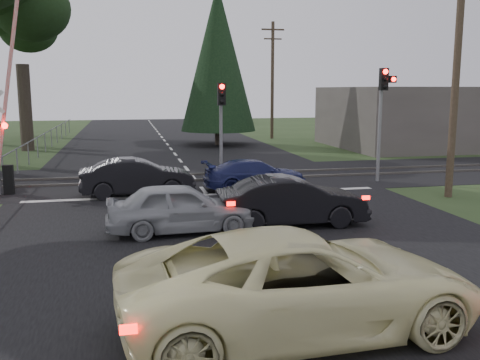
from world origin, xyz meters
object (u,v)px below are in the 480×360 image
object	(u,v)px
crossing_signal	(2,139)
blue_sedan	(255,175)
dark_hatchback	(292,201)
utility_pole_far	(218,82)
utility_pole_mid	(272,78)
cream_coupe	(301,282)
dark_car_far	(137,177)
utility_pole_near	(457,64)
silver_car	(181,208)
traffic_signal_center	(221,115)
traffic_signal_right	(383,102)

from	to	relation	value
crossing_signal	blue_sedan	world-z (taller)	crossing_signal
dark_hatchback	utility_pole_far	bearing A→B (deg)	-6.10
crossing_signal	utility_pole_mid	bearing A→B (deg)	52.03
crossing_signal	utility_pole_mid	world-z (taller)	utility_pole_mid
cream_coupe	dark_car_far	bearing A→B (deg)	7.59
dark_hatchback	dark_car_far	xyz separation A→B (m)	(-4.20, 5.38, -0.02)
utility_pole_far	utility_pole_mid	bearing A→B (deg)	-90.00
crossing_signal	utility_pole_far	distance (m)	47.96
utility_pole_near	utility_pole_mid	size ratio (longest dim) A/B	1.00
utility_pole_mid	dark_car_far	distance (m)	24.37
dark_car_far	silver_car	bearing A→B (deg)	-172.09
traffic_signal_center	dark_hatchback	bearing A→B (deg)	-84.60
traffic_signal_center	dark_car_far	xyz separation A→B (m)	(-3.50, -2.04, -2.13)
dark_hatchback	blue_sedan	distance (m)	5.60
traffic_signal_right	dark_hatchback	world-z (taller)	traffic_signal_right
dark_hatchback	silver_car	bearing A→B (deg)	93.47
crossing_signal	dark_car_far	distance (m)	5.10
cream_coupe	traffic_signal_center	bearing A→B (deg)	-8.26
dark_hatchback	cream_coupe	bearing A→B (deg)	165.14
utility_pole_mid	silver_car	size ratio (longest dim) A/B	2.26
traffic_signal_right	dark_car_far	world-z (taller)	traffic_signal_right
utility_pole_far	blue_sedan	world-z (taller)	utility_pole_far
silver_car	dark_car_far	world-z (taller)	silver_car
utility_pole_mid	utility_pole_far	size ratio (longest dim) A/B	1.00
traffic_signal_center	silver_car	xyz separation A→B (m)	(-2.47, -7.53, -2.13)
cream_coupe	blue_sedan	distance (m)	12.31
utility_pole_near	cream_coupe	distance (m)	13.30
utility_pole_near	utility_pole_mid	world-z (taller)	same
utility_pole_far	cream_coupe	xyz separation A→B (m)	(-8.70, -58.26, -3.91)
utility_pole_far	crossing_signal	bearing A→B (deg)	-109.23
crossing_signal	blue_sedan	distance (m)	9.43
utility_pole_mid	silver_car	xyz separation A→B (m)	(-9.97, -26.86, -4.05)
utility_pole_mid	utility_pole_far	world-z (taller)	same
utility_pole_near	silver_car	world-z (taller)	utility_pole_near
utility_pole_mid	crossing_signal	bearing A→B (deg)	-127.97
traffic_signal_right	blue_sedan	xyz separation A→B (m)	(-5.56, -0.63, -2.73)
cream_coupe	crossing_signal	bearing A→B (deg)	25.12
utility_pole_near	dark_hatchback	size ratio (longest dim) A/B	2.13
utility_pole_far	silver_car	xyz separation A→B (m)	(-9.97, -51.86, -4.05)
utility_pole_far	blue_sedan	bearing A→B (deg)	-98.03
blue_sedan	dark_hatchback	bearing A→B (deg)	172.99
utility_pole_mid	dark_hatchback	xyz separation A→B (m)	(-6.80, -26.74, -4.03)
silver_car	blue_sedan	xyz separation A→B (m)	(3.46, 5.70, -0.10)
silver_car	dark_car_far	distance (m)	5.59
cream_coupe	utility_pole_near	bearing A→B (deg)	-46.54
traffic_signal_right	dark_hatchback	size ratio (longest dim) A/B	1.11
cream_coupe	blue_sedan	xyz separation A→B (m)	(2.19, 12.11, -0.23)
traffic_signal_right	blue_sedan	world-z (taller)	traffic_signal_right
dark_car_far	traffic_signal_right	bearing A→B (deg)	-87.92
traffic_signal_center	utility_pole_near	size ratio (longest dim) A/B	0.46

